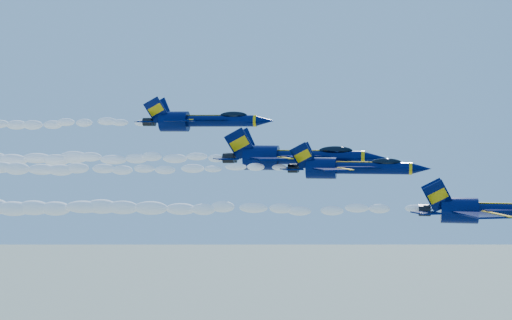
% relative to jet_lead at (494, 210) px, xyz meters
% --- Properties ---
extents(jet_lead, '(16.52, 13.55, 6.14)m').
position_rel_jet_lead_xyz_m(jet_lead, '(0.00, 0.00, 0.00)').
color(jet_lead, '#000938').
extents(smoke_trail_jet_lead, '(59.25, 2.24, 2.01)m').
position_rel_jet_lead_xyz_m(smoke_trail_jet_lead, '(-36.68, -0.00, -0.49)').
color(smoke_trail_jet_lead, white).
extents(jet_second, '(15.55, 12.76, 5.78)m').
position_rel_jet_lead_xyz_m(jet_second, '(-14.37, 7.05, 3.66)').
color(jet_second, '#000938').
extents(smoke_trail_jet_second, '(59.25, 2.11, 1.90)m').
position_rel_jet_lead_xyz_m(smoke_trail_jet_second, '(-50.64, 7.05, 3.18)').
color(smoke_trail_jet_second, white).
extents(jet_third, '(19.30, 15.83, 7.17)m').
position_rel_jet_lead_xyz_m(jet_third, '(-21.25, 11.74, 4.64)').
color(jet_third, '#000938').
extents(smoke_trail_jet_third, '(59.25, 2.61, 2.35)m').
position_rel_jet_lead_xyz_m(smoke_trail_jet_third, '(-59.12, 11.74, 4.12)').
color(smoke_trail_jet_third, white).
extents(jet_fourth, '(18.04, 14.80, 6.70)m').
position_rel_jet_lead_xyz_m(jet_fourth, '(-35.42, 21.67, 9.15)').
color(jet_fourth, '#000938').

